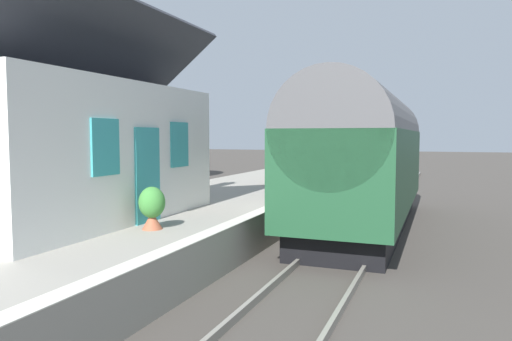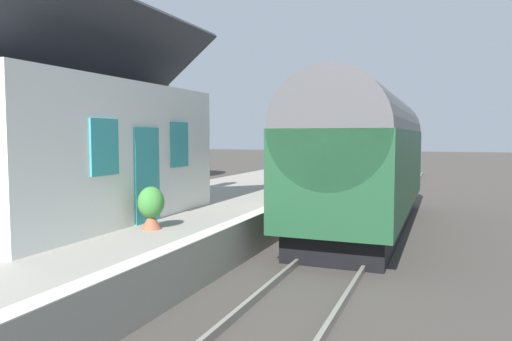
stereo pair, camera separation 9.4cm
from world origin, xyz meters
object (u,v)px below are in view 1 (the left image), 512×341
at_px(planter_edge_near, 318,174).
at_px(planter_bench_left, 152,207).
at_px(tree_distant, 127,82).
at_px(station_building, 69,146).
at_px(bench_platform_end, 278,172).
at_px(planter_edge_far, 300,166).
at_px(bench_mid_platform, 289,169).
at_px(planter_under_sign, 277,171).
at_px(tree_far_left, 109,118).
at_px(planter_bench_right, 305,165).
at_px(train, 365,156).

height_order(planter_edge_near, planter_bench_left, planter_bench_left).
bearing_deg(planter_bench_left, tree_distant, 37.42).
bearing_deg(station_building, bench_platform_end, -11.21).
distance_m(planter_edge_far, planter_edge_near, 3.36).
height_order(bench_mid_platform, bench_platform_end, same).
xyz_separation_m(planter_under_sign, planter_edge_near, (-2.09, -2.46, 0.06)).
xyz_separation_m(planter_under_sign, tree_distant, (3.14, 10.53, 4.80)).
bearing_deg(tree_distant, planter_edge_near, -111.91).
relative_size(bench_mid_platform, bench_platform_end, 0.99).
bearing_deg(tree_far_left, bench_platform_end, -103.95).
relative_size(planter_bench_left, planter_bench_right, 0.96).
bearing_deg(bench_mid_platform, train, -142.07).
bearing_deg(bench_platform_end, planter_bench_right, 2.21).
bearing_deg(tree_distant, planter_bench_left, -142.58).
bearing_deg(station_building, planter_bench_left, -99.25).
height_order(planter_edge_near, planter_bench_right, planter_bench_right).
bearing_deg(station_building, tree_distant, 31.96).
height_order(train, planter_edge_near, train).
relative_size(planter_under_sign, tree_distant, 0.07).
relative_size(planter_bench_left, tree_distant, 0.10).
bearing_deg(tree_distant, station_building, -148.04).
distance_m(planter_edge_far, planter_under_sign, 1.23).
relative_size(planter_edge_far, tree_distant, 0.10).
relative_size(bench_platform_end, planter_bench_left, 1.61).
xyz_separation_m(station_building, planter_under_sign, (12.27, -0.92, -1.38)).
relative_size(bench_mid_platform, planter_edge_near, 1.85).
xyz_separation_m(planter_bench_right, tree_distant, (1.16, 11.31, 4.63)).
xyz_separation_m(tree_far_left, tree_distant, (3.41, 1.36, 2.27)).
bearing_deg(tree_far_left, planter_bench_right, -77.22).
relative_size(bench_mid_platform, planter_bench_left, 1.59).
bearing_deg(planter_bench_right, bench_mid_platform, -178.13).
xyz_separation_m(planter_bench_right, tree_far_left, (-2.25, 9.94, 2.36)).
height_order(bench_mid_platform, planter_edge_near, bench_mid_platform).
bearing_deg(planter_bench_left, planter_bench_right, 3.07).
bearing_deg(planter_edge_near, bench_mid_platform, 53.73).
height_order(planter_edge_far, tree_distant, tree_distant).
bearing_deg(planter_bench_left, planter_edge_near, -4.83).
bearing_deg(planter_bench_right, station_building, 173.22).
height_order(train, planter_edge_far, train).
xyz_separation_m(train, planter_bench_left, (-6.58, 3.34, -0.84)).
bearing_deg(bench_platform_end, train, -129.98).
relative_size(planter_under_sign, planter_edge_near, 0.84).
relative_size(bench_mid_platform, planter_bench_right, 1.53).
relative_size(planter_bench_right, tree_far_left, 0.17).
height_order(station_building, bench_platform_end, station_building).
distance_m(planter_edge_far, tree_far_left, 10.36).
xyz_separation_m(planter_bench_left, planter_bench_right, (14.66, 0.79, 0.02)).
distance_m(train, planter_under_sign, 7.89).
relative_size(planter_edge_near, tree_far_left, 0.14).
distance_m(planter_bench_right, tree_distant, 12.27).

